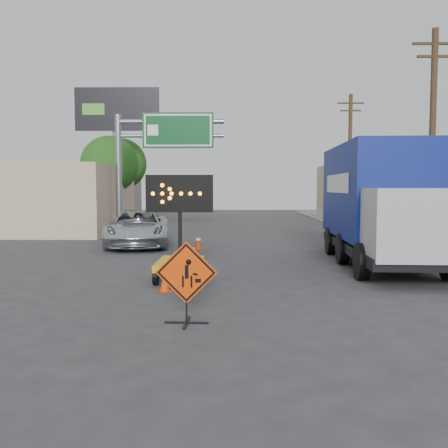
{
  "coord_description": "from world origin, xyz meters",
  "views": [
    {
      "loc": [
        -0.1,
        -10.39,
        2.68
      ],
      "look_at": [
        -0.3,
        3.17,
        1.69
      ],
      "focal_mm": 40.0,
      "sensor_mm": 36.0,
      "label": 1
    }
  ],
  "objects_px": {
    "pickup_truck": "(138,228)",
    "box_truck": "(379,210)",
    "arrow_board": "(180,257)",
    "construction_sign": "(186,280)"
  },
  "relations": [
    {
      "from": "construction_sign",
      "to": "box_truck",
      "type": "relative_size",
      "value": 0.18
    },
    {
      "from": "box_truck",
      "to": "arrow_board",
      "type": "bearing_deg",
      "value": -152.93
    },
    {
      "from": "pickup_truck",
      "to": "box_truck",
      "type": "xyz_separation_m",
      "value": [
        9.44,
        -5.42,
        1.08
      ]
    },
    {
      "from": "construction_sign",
      "to": "arrow_board",
      "type": "distance_m",
      "value": 4.66
    },
    {
      "from": "arrow_board",
      "to": "pickup_truck",
      "type": "xyz_separation_m",
      "value": [
        -2.81,
        8.48,
        0.15
      ]
    },
    {
      "from": "box_truck",
      "to": "pickup_truck",
      "type": "bearing_deg",
      "value": 152.4
    },
    {
      "from": "pickup_truck",
      "to": "box_truck",
      "type": "distance_m",
      "value": 10.94
    },
    {
      "from": "construction_sign",
      "to": "box_truck",
      "type": "distance_m",
      "value": 9.82
    },
    {
      "from": "construction_sign",
      "to": "pickup_truck",
      "type": "xyz_separation_m",
      "value": [
        -3.41,
        13.1,
        -0.04
      ]
    },
    {
      "from": "arrow_board",
      "to": "construction_sign",
      "type": "bearing_deg",
      "value": -82.21
    }
  ]
}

